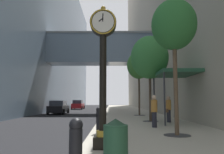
{
  "coord_description": "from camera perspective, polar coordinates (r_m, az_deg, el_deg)",
  "views": [
    {
      "loc": [
        0.99,
        -1.67,
        1.57
      ],
      "look_at": [
        0.95,
        15.28,
        3.38
      ],
      "focal_mm": 35.6,
      "sensor_mm": 36.0,
      "label": 1
    }
  ],
  "objects": [
    {
      "name": "ground_plane",
      "position": [
        28.73,
        -1.87,
        -9.22
      ],
      "size": [
        110.0,
        110.0,
        0.0
      ],
      "primitive_type": "plane",
      "color": "black",
      "rests_on": "ground"
    },
    {
      "name": "sidewalk_right",
      "position": [
        31.78,
        4.13,
        -8.79
      ],
      "size": [
        6.36,
        80.0,
        0.14
      ],
      "primitive_type": "cube",
      "color": "#ADA593",
      "rests_on": "ground"
    },
    {
      "name": "building_block_left",
      "position": [
        36.17,
        -21.25,
        13.6
      ],
      "size": [
        23.08,
        80.0,
        27.11
      ],
      "color": "slate",
      "rests_on": "ground"
    },
    {
      "name": "street_clock",
      "position": [
        6.94,
        -2.2,
        2.38
      ],
      "size": [
        0.84,
        0.55,
        4.46
      ],
      "color": "black",
      "rests_on": "sidewalk_right"
    },
    {
      "name": "bollard_nearest",
      "position": [
        3.85,
        -9.21,
        -18.46
      ],
      "size": [
        0.23,
        0.23,
        1.15
      ],
      "color": "black",
      "rests_on": "sidewalk_right"
    },
    {
      "name": "bollard_third",
      "position": [
        10.02,
        -3.32,
        -10.84
      ],
      "size": [
        0.23,
        0.23,
        1.15
      ],
      "color": "black",
      "rests_on": "sidewalk_right"
    },
    {
      "name": "bollard_fourth",
      "position": [
        13.14,
        -2.49,
        -9.71
      ],
      "size": [
        0.23,
        0.23,
        1.15
      ],
      "color": "black",
      "rests_on": "sidewalk_right"
    },
    {
      "name": "bollard_fifth",
      "position": [
        16.26,
        -1.98,
        -9.02
      ],
      "size": [
        0.23,
        0.23,
        1.15
      ],
      "color": "black",
      "rests_on": "sidewalk_right"
    },
    {
      "name": "bollard_sixth",
      "position": [
        19.39,
        -1.64,
        -8.55
      ],
      "size": [
        0.23,
        0.23,
        1.15
      ],
      "color": "black",
      "rests_on": "sidewalk_right"
    },
    {
      "name": "street_tree_near",
      "position": [
        10.25,
        15.71,
        12.54
      ],
      "size": [
        1.93,
        1.93,
        5.83
      ],
      "color": "#333335",
      "rests_on": "sidewalk_right"
    },
    {
      "name": "street_tree_mid_near",
      "position": [
        16.18,
        9.73,
        4.94
      ],
      "size": [
        2.68,
        2.68,
        6.06
      ],
      "color": "#333335",
      "rests_on": "sidewalk_right"
    },
    {
      "name": "street_tree_mid_far",
      "position": [
        22.4,
        7.03,
        2.95
      ],
      "size": [
        2.38,
        2.38,
        6.33
      ],
      "color": "#333335",
      "rests_on": "sidewalk_right"
    },
    {
      "name": "trash_bin",
      "position": [
        4.86,
        1.07,
        -16.64
      ],
      "size": [
        0.53,
        0.53,
        1.05
      ],
      "color": "#234C33",
      "rests_on": "sidewalk_right"
    },
    {
      "name": "pedestrian_walking",
      "position": [
        15.45,
        14.43,
        -7.81
      ],
      "size": [
        0.52,
        0.5,
        1.73
      ],
      "color": "#23232D",
      "rests_on": "sidewalk_right"
    },
    {
      "name": "pedestrian_by_clock",
      "position": [
        12.35,
        10.91,
        -8.34
      ],
      "size": [
        0.46,
        0.46,
        1.73
      ],
      "color": "#23232D",
      "rests_on": "sidewalk_right"
    },
    {
      "name": "storefront_awning",
      "position": [
        15.15,
        15.93,
        0.64
      ],
      "size": [
        2.4,
        3.6,
        3.3
      ],
      "color": "#235138",
      "rests_on": "sidewalk_right"
    },
    {
      "name": "car_black_near",
      "position": [
        27.35,
        -13.43,
        -7.61
      ],
      "size": [
        2.04,
        4.4,
        1.57
      ],
      "color": "black",
      "rests_on": "ground"
    },
    {
      "name": "car_red_mid",
      "position": [
        41.7,
        -8.57,
        -7.07
      ],
      "size": [
        2.07,
        4.27,
        1.68
      ],
      "color": "#AD191E",
      "rests_on": "ground"
    }
  ]
}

